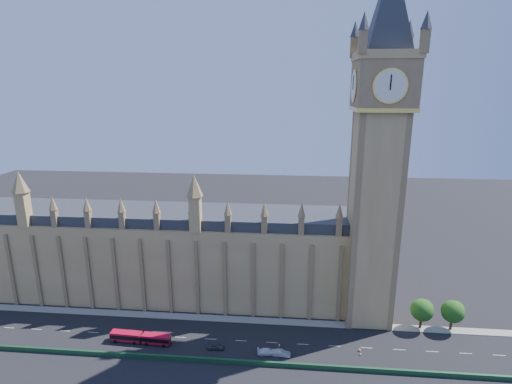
# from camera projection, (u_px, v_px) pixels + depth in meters

# --- Properties ---
(ground) EXTENTS (400.00, 400.00, 0.00)m
(ground) POSITION_uv_depth(u_px,v_px,m) (226.00, 340.00, 103.87)
(ground) COLOR black
(ground) RESTS_ON ground
(palace_westminster) EXTENTS (120.00, 20.00, 28.00)m
(palace_westminster) POSITION_uv_depth(u_px,v_px,m) (157.00, 253.00, 123.66)
(palace_westminster) COLOR #A5854F
(palace_westminster) RESTS_ON ground
(elizabeth_tower) EXTENTS (20.59, 20.59, 105.00)m
(elizabeth_tower) POSITION_uv_depth(u_px,v_px,m) (380.00, 125.00, 99.99)
(elizabeth_tower) COLOR #A5854F
(elizabeth_tower) RESTS_ON ground
(bridge_parapet) EXTENTS (160.00, 0.60, 1.20)m
(bridge_parapet) POSITION_uv_depth(u_px,v_px,m) (220.00, 361.00, 95.06)
(bridge_parapet) COLOR #1E4C2D
(bridge_parapet) RESTS_ON ground
(kerb_north) EXTENTS (160.00, 3.00, 0.16)m
(kerb_north) POSITION_uv_depth(u_px,v_px,m) (231.00, 319.00, 113.00)
(kerb_north) COLOR gray
(kerb_north) RESTS_ON ground
(tree_east_near) EXTENTS (6.00, 6.00, 8.50)m
(tree_east_near) POSITION_uv_depth(u_px,v_px,m) (423.00, 310.00, 107.57)
(tree_east_near) COLOR #382619
(tree_east_near) RESTS_ON ground
(tree_east_far) EXTENTS (6.00, 6.00, 8.50)m
(tree_east_far) POSITION_uv_depth(u_px,v_px,m) (454.00, 311.00, 106.87)
(tree_east_far) COLOR #382619
(tree_east_far) RESTS_ON ground
(red_bus) EXTENTS (15.81, 3.18, 2.67)m
(red_bus) POSITION_uv_depth(u_px,v_px,m) (140.00, 338.00, 102.47)
(red_bus) COLOR #B80C2A
(red_bus) RESTS_ON ground
(car_grey) EXTENTS (4.30, 1.75, 1.46)m
(car_grey) POSITION_uv_depth(u_px,v_px,m) (215.00, 346.00, 100.15)
(car_grey) COLOR #3F4146
(car_grey) RESTS_ON ground
(car_silver) EXTENTS (4.59, 1.85, 1.48)m
(car_silver) POSITION_uv_depth(u_px,v_px,m) (281.00, 353.00, 97.53)
(car_silver) COLOR #A8ACB0
(car_silver) RESTS_ON ground
(car_white) EXTENTS (5.18, 2.54, 1.45)m
(car_white) POSITION_uv_depth(u_px,v_px,m) (268.00, 352.00, 98.13)
(car_white) COLOR white
(car_white) RESTS_ON ground
(cone_a) EXTENTS (0.54, 0.54, 0.76)m
(cone_a) POSITION_uv_depth(u_px,v_px,m) (279.00, 345.00, 101.14)
(cone_a) COLOR black
(cone_a) RESTS_ON ground
(cone_b) EXTENTS (0.51, 0.51, 0.72)m
(cone_b) POSITION_uv_depth(u_px,v_px,m) (279.00, 350.00, 99.32)
(cone_b) COLOR black
(cone_b) RESTS_ON ground
(cone_c) EXTENTS (0.56, 0.56, 0.80)m
(cone_c) POSITION_uv_depth(u_px,v_px,m) (360.00, 350.00, 99.33)
(cone_c) COLOR black
(cone_c) RESTS_ON ground
(cone_d) EXTENTS (0.44, 0.44, 0.62)m
(cone_d) POSITION_uv_depth(u_px,v_px,m) (361.00, 354.00, 97.89)
(cone_d) COLOR black
(cone_d) RESTS_ON ground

